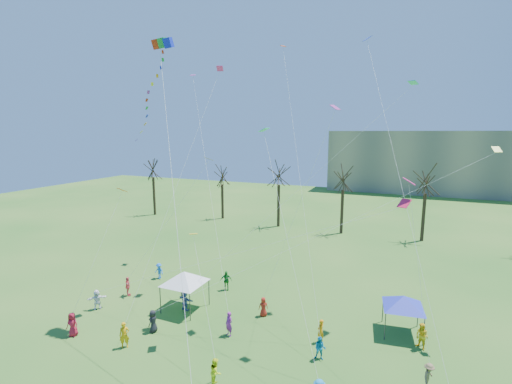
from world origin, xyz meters
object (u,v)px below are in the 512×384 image
at_px(big_box_kite, 153,98).
at_px(canopy_tent_white, 185,277).
at_px(distant_building, 459,163).
at_px(canopy_tent_blue, 403,301).

height_order(big_box_kite, canopy_tent_white, big_box_kite).
xyz_separation_m(big_box_kite, canopy_tent_white, (0.98, 1.75, -14.32)).
xyz_separation_m(distant_building, big_box_kite, (-29.31, -75.49, 9.63)).
bearing_deg(big_box_kite, distant_building, 68.78).
distance_m(distant_building, canopy_tent_white, 79.13).
distance_m(distant_building, big_box_kite, 81.55).
bearing_deg(canopy_tent_white, canopy_tent_blue, 10.39).
distance_m(distant_building, canopy_tent_blue, 71.76).
bearing_deg(canopy_tent_blue, distant_building, 80.75).
distance_m(big_box_kite, canopy_tent_white, 14.46).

